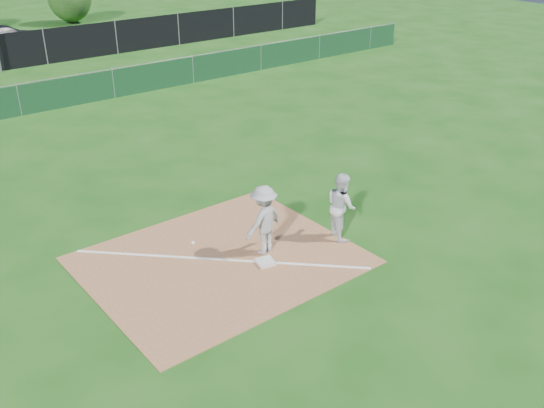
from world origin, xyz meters
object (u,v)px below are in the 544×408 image
(first_base, at_px, (265,262))
(play_at_first, at_px, (264,220))
(car_right, at_px, (5,37))
(runner, at_px, (341,206))

(first_base, xyz_separation_m, play_at_first, (0.31, 0.44, 0.82))
(play_at_first, bearing_deg, first_base, -124.73)
(first_base, bearing_deg, car_right, 84.31)
(first_base, xyz_separation_m, car_right, (2.78, 27.90, 0.63))
(play_at_first, distance_m, runner, 2.06)
(first_base, height_order, play_at_first, play_at_first)
(first_base, relative_size, car_right, 0.08)
(first_base, distance_m, car_right, 28.05)
(first_base, xyz_separation_m, runner, (2.29, -0.12, 0.79))
(runner, bearing_deg, car_right, 16.67)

